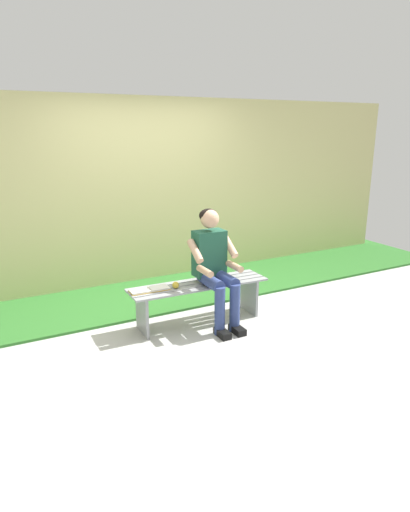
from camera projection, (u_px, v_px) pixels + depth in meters
name	position (u px, v px, depth m)	size (l,w,h in m)	color
ground_plane	(153.00, 390.00, 3.67)	(10.00, 7.00, 0.04)	#B2B2AD
grass_strip	(157.00, 286.00, 6.00)	(9.00, 1.82, 0.03)	#2D6B28
brick_wall	(106.00, 194.00, 5.82)	(9.50, 0.24, 2.48)	#D1C684
bench_near	(199.00, 293.00, 4.84)	(1.55, 0.43, 0.45)	gray
person_seated	(215.00, 263.00, 4.72)	(0.50, 0.69, 1.26)	#1E513D
apple	(176.00, 285.00, 4.66)	(0.07, 0.07, 0.07)	gold
book_open	(150.00, 290.00, 4.60)	(0.42, 0.17, 0.02)	white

